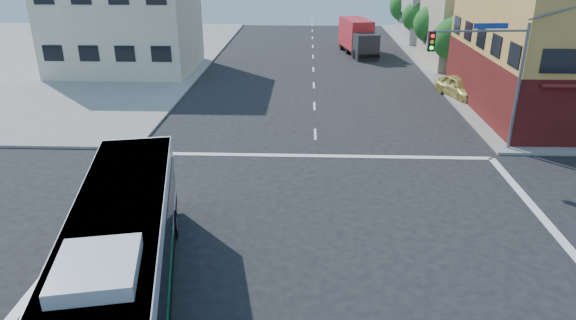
{
  "coord_description": "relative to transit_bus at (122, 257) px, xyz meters",
  "views": [
    {
      "loc": [
        -0.5,
        -16.54,
        10.57
      ],
      "look_at": [
        -1.25,
        2.63,
        2.59
      ],
      "focal_mm": 32.0,
      "sensor_mm": 36.0,
      "label": 1
    }
  ],
  "objects": [
    {
      "name": "building_west",
      "position": [
        -10.96,
        33.47,
        2.15
      ],
      "size": [
        12.06,
        10.06,
        8.0
      ],
      "color": "beige",
      "rests_on": "ground"
    },
    {
      "name": "transit_bus",
      "position": [
        0.0,
        0.0,
        0.0
      ],
      "size": [
        5.36,
        13.07,
        3.79
      ],
      "rotation": [
        0.0,
        0.0,
        0.21
      ],
      "color": "black",
      "rests_on": "ground"
    },
    {
      "name": "street_tree_a",
      "position": [
        17.96,
        31.41,
        1.74
      ],
      "size": [
        3.6,
        3.6,
        5.53
      ],
      "color": "#3D2616",
      "rests_on": "ground"
    },
    {
      "name": "building_east_near",
      "position": [
        23.04,
        37.47,
        2.65
      ],
      "size": [
        12.06,
        10.06,
        9.0
      ],
      "color": "tan",
      "rests_on": "ground"
    },
    {
      "name": "street_tree_b",
      "position": [
        17.96,
        39.41,
        1.9
      ],
      "size": [
        3.8,
        3.8,
        5.79
      ],
      "color": "#3D2616",
      "rests_on": "ground"
    },
    {
      "name": "parked_car",
      "position": [
        17.05,
        25.28,
        -1.05
      ],
      "size": [
        3.23,
        5.07,
        1.61
      ],
      "primitive_type": "imported",
      "rotation": [
        0.0,
        0.0,
        0.31
      ],
      "color": "#C5B554",
      "rests_on": "ground"
    },
    {
      "name": "box_truck",
      "position": [
        10.79,
        42.07,
        -0.14
      ],
      "size": [
        3.76,
        8.14,
        3.53
      ],
      "rotation": [
        0.0,
        0.0,
        0.2
      ],
      "color": "#28282D",
      "rests_on": "ground"
    },
    {
      "name": "street_tree_c",
      "position": [
        17.96,
        47.41,
        1.61
      ],
      "size": [
        3.4,
        3.4,
        5.29
      ],
      "color": "#3D2616",
      "rests_on": "ground"
    },
    {
      "name": "signal_mast_ne",
      "position": [
        15.14,
        14.11,
        3.13
      ],
      "size": [
        7.91,
        1.13,
        8.07
      ],
      "color": "slate",
      "rests_on": "ground"
    },
    {
      "name": "ground",
      "position": [
        6.06,
        3.49,
        -1.85
      ],
      "size": [
        120.0,
        120.0,
        0.0
      ],
      "primitive_type": "plane",
      "color": "black",
      "rests_on": "ground"
    },
    {
      "name": "street_tree_d",
      "position": [
        17.96,
        55.41,
        2.03
      ],
      "size": [
        4.0,
        4.0,
        6.03
      ],
      "color": "#3D2616",
      "rests_on": "ground"
    }
  ]
}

